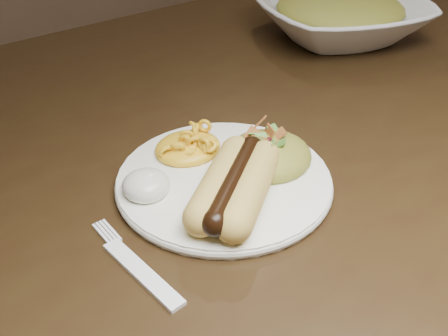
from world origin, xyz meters
TOP-DOWN VIEW (x-y plane):
  - table at (0.00, 0.00)m, footprint 1.60×0.90m
  - plate at (0.02, -0.08)m, footprint 0.25×0.25m
  - hotdog at (0.00, -0.12)m, footprint 0.12×0.12m
  - mac_and_cheese at (0.02, -0.02)m, footprint 0.08×0.07m
  - sour_cream at (-0.06, -0.06)m, footprint 0.06×0.06m
  - taco_salad at (0.07, -0.09)m, footprint 0.10×0.09m
  - fork at (-0.11, -0.14)m, footprint 0.03×0.13m
  - serving_bowl at (0.43, 0.14)m, footprint 0.35×0.35m
  - bowl_filling at (0.43, 0.14)m, footprint 0.28×0.28m

SIDE VIEW (x-z plane):
  - table at x=0.00m, z-range 0.28..1.03m
  - fork at x=-0.11m, z-range 0.75..0.75m
  - plate at x=0.02m, z-range 0.75..0.76m
  - mac_and_cheese at x=0.02m, z-range 0.76..0.79m
  - sour_cream at x=-0.06m, z-range 0.76..0.79m
  - taco_salad at x=0.07m, z-range 0.76..0.80m
  - hotdog at x=0.00m, z-range 0.76..0.80m
  - serving_bowl at x=0.43m, z-range 0.75..0.82m
  - bowl_filling at x=0.43m, z-range 0.77..0.83m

